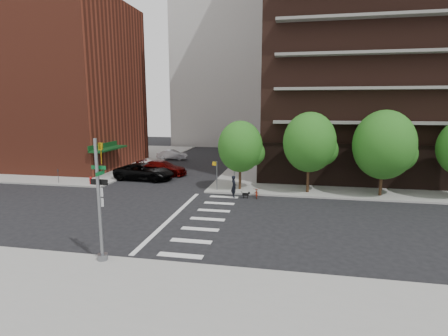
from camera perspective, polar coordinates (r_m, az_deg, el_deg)
The scene contains 18 objects.
ground at distance 24.95m, azimuth -9.49°, elevation -7.83°, with size 120.00×120.00×0.00m, color black.
sidewalk_ne at distance 47.89m, azimuth 25.32°, elevation 0.07°, with size 39.00×33.00×0.15m, color gray.
sidewalk_nw at distance 56.84m, azimuth -24.67°, elevation 1.56°, with size 31.00×33.00×0.15m, color gray.
crosswalk at distance 24.30m, azimuth -4.55°, elevation -8.20°, with size 3.85×13.00×0.01m.
midrise_nw at distance 50.48m, azimuth -26.83°, elevation 11.93°, with size 21.40×15.50×20.00m.
tree_a at distance 31.24m, azimuth 2.67°, elevation 3.52°, with size 4.00×4.00×5.90m.
tree_b at distance 30.91m, azimuth 13.78°, elevation 4.11°, with size 4.50×4.50×6.65m.
tree_c at distance 31.80m, azimuth 24.65°, elevation 3.46°, with size 5.00×5.00×6.80m.
traffic_signal at distance 17.89m, azimuth -19.55°, elevation -6.49°, with size 0.90×0.75×6.00m.
pedestrian_signal at distance 31.29m, azimuth -0.57°, elevation -0.51°, with size 2.18×0.67×2.60m.
fire_hydrant at distance 36.18m, azimuth -20.94°, elevation -1.84°, with size 0.24×0.24×0.73m.
parking_meter at distance 38.05m, azimuth -25.46°, elevation -0.97°, with size 0.10×0.08×1.32m.
parked_car_black at distance 37.30m, azimuth -12.88°, elevation -0.59°, with size 6.19×2.85×1.72m, color black.
parked_car_maroon at distance 39.47m, azimuth -10.01°, elevation 0.01°, with size 5.54×2.25×1.61m, color #430302.
parked_car_silver at distance 50.58m, azimuth -8.43°, elevation 2.15°, with size 4.28×1.49×1.41m, color #AEB0B6.
scooter at distance 29.73m, azimuth 5.34°, elevation -3.95°, with size 0.56×1.62×0.85m, color #9A230D.
dog_walker at distance 29.36m, azimuth 1.63°, elevation -3.05°, with size 0.45×0.69×1.88m, color black.
dog at distance 29.31m, azimuth 3.60°, elevation -4.30°, with size 0.64×0.21×0.54m.
Camera 1 is at (8.41, -22.22, 7.64)m, focal length 28.00 mm.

